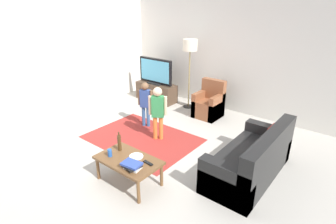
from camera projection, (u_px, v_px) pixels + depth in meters
The scene contains 17 objects.
ground at pixel (148, 153), 5.04m from camera, with size 7.80×7.80×0.00m, color #B2ADA3.
wall_back at pixel (228, 57), 6.68m from camera, with size 6.00×0.12×2.70m, color silver.
wall_left at pixel (52, 61), 6.26m from camera, with size 0.12×6.00×2.70m, color silver.
area_rug at pixel (142, 138), 5.59m from camera, with size 2.20×1.60×0.01m, color #9E2D28.
tv_stand at pixel (156, 92), 7.64m from camera, with size 1.20×0.44×0.50m.
tv at pixel (155, 71), 7.39m from camera, with size 1.10×0.28×0.71m.
couch at pixel (254, 161), 4.27m from camera, with size 0.80×1.80×0.86m.
armchair at pixel (209, 105), 6.57m from camera, with size 0.60×0.60×0.90m.
floor_lamp at pixel (190, 49), 6.66m from camera, with size 0.36×0.36×1.78m.
child_near_tv at pixel (145, 100), 5.92m from camera, with size 0.32×0.19×1.03m.
child_center at pixel (158, 109), 5.33m from camera, with size 0.32×0.24×1.11m.
coffee_table at pixel (128, 162), 4.11m from camera, with size 1.00×0.60×0.42m.
book_stack at pixel (132, 165), 3.86m from camera, with size 0.30×0.25×0.09m.
bottle at pixel (119, 143), 4.29m from camera, with size 0.06×0.06×0.33m.
tv_remote at pixel (148, 163), 3.98m from camera, with size 0.17×0.05×0.02m, color black.
soda_can at pixel (110, 153), 4.15m from camera, with size 0.07×0.07×0.12m, color #2659B2.
plate at pixel (136, 156), 4.15m from camera, with size 0.22×0.22×0.02m.
Camera 1 is at (3.02, -3.15, 2.66)m, focal length 28.72 mm.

